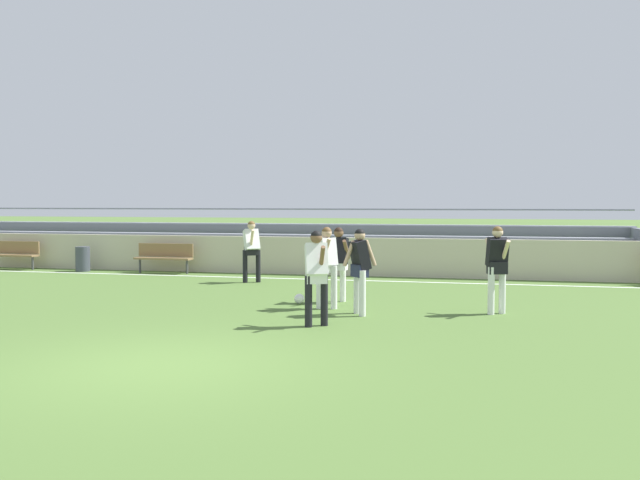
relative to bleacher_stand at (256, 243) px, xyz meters
The scene contains 14 objects.
ground_plane 14.35m from the bleacher_stand, 76.87° to the right, with size 160.00×160.00×0.00m, color #4C6B30.
field_line_sideline 4.87m from the bleacher_stand, 47.38° to the right, with size 44.00×0.12×0.01m, color white.
sideline_wall 4.01m from the bleacher_stand, 35.63° to the right, with size 48.00×0.16×1.13m, color beige.
bleacher_stand is the anchor object (origin of this frame).
bench_far_right 7.88m from the bleacher_stand, 158.52° to the right, with size 1.80×0.40×0.90m.
bench_centre_sideline 3.52m from the bleacher_stand, 124.75° to the right, with size 1.80×0.40×0.90m.
trash_bin 5.61m from the bleacher_stand, 147.35° to the right, with size 0.44×0.44×0.77m, color #3D424C.
player_dark_trailing_run 8.95m from the bleacher_stand, 60.10° to the right, with size 0.49×0.61×1.64m.
player_dark_dropping_back 10.59m from the bleacher_stand, 60.72° to the right, with size 0.65×0.51×1.67m.
player_white_pressing_high 11.61m from the bleacher_stand, 66.35° to the right, with size 0.49×0.69×1.68m.
player_dark_overlapping 11.55m from the bleacher_stand, 47.74° to the right, with size 0.48×0.65×1.71m.
player_white_wide_left 9.71m from the bleacher_stand, 63.07° to the right, with size 0.46×0.61×1.67m.
player_white_wide_right 4.86m from the bleacher_stand, 73.06° to the right, with size 0.54×0.67×1.66m.
soccer_ball 8.98m from the bleacher_stand, 65.68° to the right, with size 0.22×0.22×0.22m, color white.
Camera 1 is at (4.21, -8.36, 2.19)m, focal length 38.79 mm.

